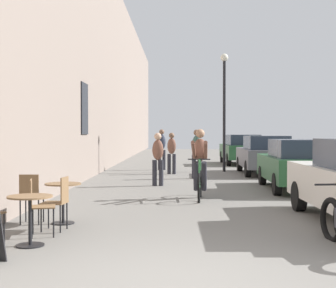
{
  "coord_description": "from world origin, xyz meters",
  "views": [
    {
      "loc": [
        -0.12,
        -5.26,
        1.62
      ],
      "look_at": [
        -0.5,
        15.96,
        1.14
      ],
      "focal_mm": 53.03,
      "sensor_mm": 36.0,
      "label": 1
    }
  ],
  "objects_px": {
    "cafe_table_near": "(30,210)",
    "pedestrian_furthest": "(162,147)",
    "parked_car_second": "(297,164)",
    "cafe_chair_near_toward_wall": "(38,203)",
    "pedestrian_near": "(158,156)",
    "street_lamp": "(224,97)",
    "cafe_table_mid": "(63,194)",
    "pedestrian_far": "(172,151)",
    "parked_car_third": "(264,154)",
    "parked_car_fourth": "(241,149)",
    "cafe_chair_mid_toward_wall": "(31,195)",
    "cafe_chair_mid_toward_street": "(59,199)",
    "cyclist_on_bicycle": "(200,166)",
    "pedestrian_mid": "(197,151)"
  },
  "relations": [
    {
      "from": "pedestrian_near",
      "to": "street_lamp",
      "type": "relative_size",
      "value": 0.33
    },
    {
      "from": "cafe_table_near",
      "to": "pedestrian_furthest",
      "type": "height_order",
      "value": "pedestrian_furthest"
    },
    {
      "from": "parked_car_fourth",
      "to": "cafe_chair_mid_toward_street",
      "type": "bearing_deg",
      "value": -106.83
    },
    {
      "from": "cafe_chair_mid_toward_street",
      "to": "cafe_chair_mid_toward_wall",
      "type": "relative_size",
      "value": 1.0
    },
    {
      "from": "pedestrian_furthest",
      "to": "street_lamp",
      "type": "height_order",
      "value": "street_lamp"
    },
    {
      "from": "pedestrian_near",
      "to": "street_lamp",
      "type": "height_order",
      "value": "street_lamp"
    },
    {
      "from": "parked_car_second",
      "to": "cafe_table_mid",
      "type": "bearing_deg",
      "value": -135.9
    },
    {
      "from": "street_lamp",
      "to": "parked_car_fourth",
      "type": "relative_size",
      "value": 1.14
    },
    {
      "from": "pedestrian_near",
      "to": "parked_car_second",
      "type": "relative_size",
      "value": 0.4
    },
    {
      "from": "cafe_chair_near_toward_wall",
      "to": "pedestrian_far",
      "type": "height_order",
      "value": "pedestrian_far"
    },
    {
      "from": "cafe_chair_mid_toward_street",
      "to": "pedestrian_near",
      "type": "bearing_deg",
      "value": 78.86
    },
    {
      "from": "cafe_table_mid",
      "to": "parked_car_second",
      "type": "relative_size",
      "value": 0.18
    },
    {
      "from": "street_lamp",
      "to": "cafe_chair_mid_toward_wall",
      "type": "bearing_deg",
      "value": -110.8
    },
    {
      "from": "cafe_chair_near_toward_wall",
      "to": "pedestrian_far",
      "type": "xyz_separation_m",
      "value": [
        1.96,
        11.73,
        0.39
      ]
    },
    {
      "from": "cafe_chair_mid_toward_wall",
      "to": "street_lamp",
      "type": "bearing_deg",
      "value": 69.2
    },
    {
      "from": "pedestrian_far",
      "to": "cafe_table_mid",
      "type": "bearing_deg",
      "value": -99.69
    },
    {
      "from": "cafe_chair_mid_toward_wall",
      "to": "pedestrian_near",
      "type": "relative_size",
      "value": 0.55
    },
    {
      "from": "street_lamp",
      "to": "parked_car_fourth",
      "type": "distance_m",
      "value": 5.54
    },
    {
      "from": "cafe_chair_mid_toward_street",
      "to": "parked_car_second",
      "type": "distance_m",
      "value": 7.94
    },
    {
      "from": "pedestrian_far",
      "to": "cafe_chair_mid_toward_wall",
      "type": "bearing_deg",
      "value": -102.48
    },
    {
      "from": "pedestrian_far",
      "to": "street_lamp",
      "type": "bearing_deg",
      "value": 29.86
    },
    {
      "from": "pedestrian_near",
      "to": "pedestrian_mid",
      "type": "height_order",
      "value": "pedestrian_mid"
    },
    {
      "from": "street_lamp",
      "to": "cafe_chair_mid_toward_street",
      "type": "bearing_deg",
      "value": -107.35
    },
    {
      "from": "cafe_chair_near_toward_wall",
      "to": "pedestrian_near",
      "type": "bearing_deg",
      "value": 77.87
    },
    {
      "from": "parked_car_third",
      "to": "cafe_chair_near_toward_wall",
      "type": "bearing_deg",
      "value": -115.55
    },
    {
      "from": "cafe_chair_mid_toward_wall",
      "to": "street_lamp",
      "type": "relative_size",
      "value": 0.18
    },
    {
      "from": "cafe_chair_mid_toward_street",
      "to": "cyclist_on_bicycle",
      "type": "relative_size",
      "value": 0.51
    },
    {
      "from": "cyclist_on_bicycle",
      "to": "street_lamp",
      "type": "bearing_deg",
      "value": 80.67
    },
    {
      "from": "parked_car_fourth",
      "to": "street_lamp",
      "type": "bearing_deg",
      "value": -105.49
    },
    {
      "from": "cafe_chair_mid_toward_street",
      "to": "parked_car_third",
      "type": "height_order",
      "value": "parked_car_third"
    },
    {
      "from": "pedestrian_far",
      "to": "parked_car_second",
      "type": "relative_size",
      "value": 0.4
    },
    {
      "from": "parked_car_second",
      "to": "cafe_chair_near_toward_wall",
      "type": "bearing_deg",
      "value": -131.28
    },
    {
      "from": "parked_car_second",
      "to": "parked_car_fourth",
      "type": "relative_size",
      "value": 0.95
    },
    {
      "from": "parked_car_fourth",
      "to": "parked_car_third",
      "type": "bearing_deg",
      "value": -89.09
    },
    {
      "from": "cafe_chair_near_toward_wall",
      "to": "pedestrian_furthest",
      "type": "xyz_separation_m",
      "value": [
        1.51,
        13.85,
        0.48
      ]
    },
    {
      "from": "cafe_table_near",
      "to": "pedestrian_furthest",
      "type": "xyz_separation_m",
      "value": [
        1.44,
        14.52,
        0.48
      ]
    },
    {
      "from": "pedestrian_furthest",
      "to": "street_lamp",
      "type": "relative_size",
      "value": 0.36
    },
    {
      "from": "cafe_chair_mid_toward_street",
      "to": "pedestrian_mid",
      "type": "relative_size",
      "value": 0.51
    },
    {
      "from": "pedestrian_mid",
      "to": "cyclist_on_bicycle",
      "type": "bearing_deg",
      "value": -91.4
    },
    {
      "from": "cafe_table_near",
      "to": "cafe_chair_mid_toward_street",
      "type": "xyz_separation_m",
      "value": [
        0.15,
        1.1,
        -0.0
      ]
    },
    {
      "from": "cafe_table_mid",
      "to": "pedestrian_furthest",
      "type": "bearing_deg",
      "value": 83.9
    },
    {
      "from": "cafe_chair_near_toward_wall",
      "to": "street_lamp",
      "type": "xyz_separation_m",
      "value": [
        4.14,
        12.98,
        2.59
      ]
    },
    {
      "from": "street_lamp",
      "to": "parked_car_fourth",
      "type": "bearing_deg",
      "value": 74.51
    },
    {
      "from": "pedestrian_far",
      "to": "parked_car_third",
      "type": "bearing_deg",
      "value": -0.99
    },
    {
      "from": "cafe_chair_near_toward_wall",
      "to": "pedestrian_furthest",
      "type": "height_order",
      "value": "pedestrian_furthest"
    },
    {
      "from": "cyclist_on_bicycle",
      "to": "street_lamp",
      "type": "height_order",
      "value": "street_lamp"
    },
    {
      "from": "cafe_chair_mid_toward_street",
      "to": "pedestrian_far",
      "type": "bearing_deg",
      "value": 81.23
    },
    {
      "from": "pedestrian_far",
      "to": "cafe_table_near",
      "type": "bearing_deg",
      "value": -98.66
    },
    {
      "from": "pedestrian_furthest",
      "to": "parked_car_third",
      "type": "distance_m",
      "value": 4.62
    },
    {
      "from": "cafe_chair_near_toward_wall",
      "to": "pedestrian_near",
      "type": "distance_m",
      "value": 7.57
    }
  ]
}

